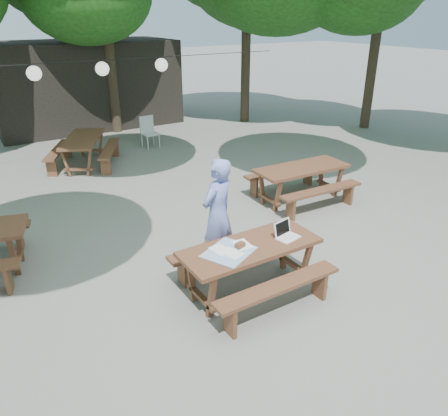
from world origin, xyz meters
name	(u,v)px	position (x,y,z in m)	size (l,w,h in m)	color
ground	(243,256)	(0.00, 0.00, 0.00)	(80.00, 80.00, 0.00)	slate
pavilion	(85,84)	(0.50, 10.50, 1.40)	(6.00, 3.00, 2.80)	black
main_picnic_table	(250,267)	(-0.47, -0.86, 0.39)	(2.00, 1.58, 0.75)	#512C1C
picnic_table_ne	(301,183)	(2.35, 1.30, 0.39)	(2.03, 1.66, 0.75)	#512C1C
picnic_table_far_w	(84,152)	(-0.92, 5.99, 0.39)	(2.27, 2.41, 0.75)	#512C1C
woman	(218,214)	(-0.48, 0.02, 0.88)	(0.64, 0.42, 1.77)	#798BDD
plastic_chair	(150,138)	(1.22, 6.70, 0.26)	(0.47, 0.47, 0.90)	silver
laptop	(285,233)	(0.09, -0.92, 0.81)	(0.38, 0.32, 0.24)	white
tabletop_clutter	(231,250)	(-0.79, -0.85, 0.76)	(0.82, 0.78, 0.08)	#3B7CCA
paper_lanterns	(103,69)	(-0.19, 6.00, 2.40)	(9.00, 0.34, 0.38)	black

